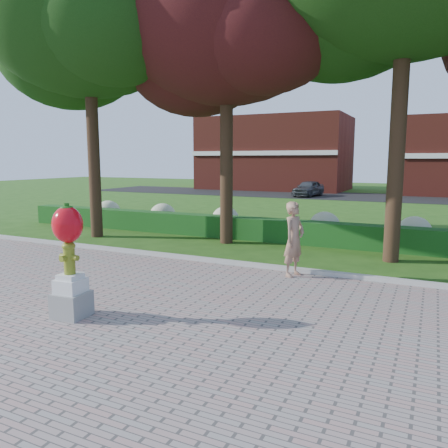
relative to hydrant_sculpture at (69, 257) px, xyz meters
The scene contains 12 objects.
ground 2.65m from the hydrant_sculpture, 54.74° to the left, with size 100.00×100.00×0.00m, color #224B12.
walkway 2.72m from the hydrant_sculpture, 56.07° to the right, with size 40.00×14.00×0.04m, color gray.
curb 5.25m from the hydrant_sculpture, 74.44° to the left, with size 40.00×0.18×0.15m, color #ADADA5.
lawn_hedge 9.09m from the hydrant_sculpture, 81.24° to the left, with size 24.00×0.70×0.80m, color #154A18.
hydrangea_row 10.16m from the hydrant_sculpture, 78.91° to the left, with size 20.10×1.10×0.99m.
street 30.00m from the hydrant_sculpture, 87.36° to the left, with size 50.00×8.00×0.02m, color black.
building_left 37.04m from the hydrant_sculpture, 103.49° to the left, with size 14.00×8.00×7.00m, color maroon.
tree_far_left 11.35m from the hydrant_sculpture, 129.16° to the left, with size 9.00×7.68×11.66m.
tree_mid_left 10.14m from the hydrant_sculpture, 95.15° to the left, with size 8.25×7.04×10.69m.
hydrant_sculpture is the anchor object (origin of this frame).
woman 5.37m from the hydrant_sculpture, 57.97° to the left, with size 0.68×0.44×1.86m, color #9F745B.
parked_car 28.63m from the hydrant_sculpture, 96.31° to the left, with size 1.50×3.72×1.27m, color #3B3E42.
Camera 1 is at (4.51, -7.69, 2.91)m, focal length 35.00 mm.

